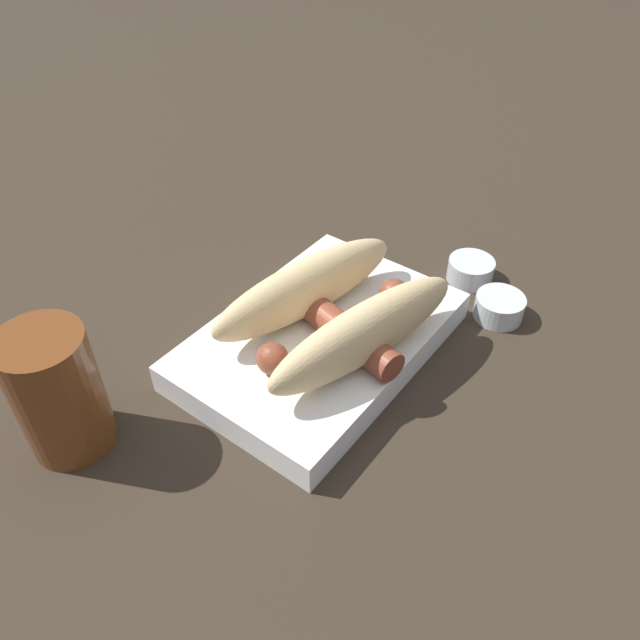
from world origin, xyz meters
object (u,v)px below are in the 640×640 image
object	(u,v)px
bread_roll	(335,309)
drink_glass	(58,393)
food_tray	(320,340)
condiment_cup_near	(499,308)
condiment_cup_far	(470,271)
sausage	(339,325)

from	to	relation	value
bread_roll	drink_glass	size ratio (longest dim) A/B	2.01
bread_roll	drink_glass	xyz separation A→B (m)	(0.20, -0.11, -0.00)
food_tray	condiment_cup_near	distance (m)	0.18
condiment_cup_far	drink_glass	size ratio (longest dim) A/B	0.44
bread_roll	condiment_cup_near	bearing A→B (deg)	145.91
food_tray	condiment_cup_near	xyz separation A→B (m)	(-0.14, 0.11, -0.00)
bread_roll	condiment_cup_near	distance (m)	0.18
food_tray	sausage	distance (m)	0.03
food_tray	drink_glass	world-z (taller)	drink_glass
drink_glass	condiment_cup_far	bearing A→B (deg)	157.71
condiment_cup_near	drink_glass	distance (m)	0.40
condiment_cup_near	condiment_cup_far	world-z (taller)	same
bread_roll	condiment_cup_near	xyz separation A→B (m)	(-0.14, 0.10, -0.05)
bread_roll	sausage	xyz separation A→B (m)	(0.00, 0.01, -0.01)
food_tray	condiment_cup_near	size ratio (longest dim) A/B	5.25
bread_roll	condiment_cup_far	xyz separation A→B (m)	(-0.18, 0.05, -0.05)
condiment_cup_near	sausage	bearing A→B (deg)	-32.17
sausage	bread_roll	bearing A→B (deg)	-104.61
bread_roll	drink_glass	world-z (taller)	drink_glass
bread_roll	condiment_cup_far	bearing A→B (deg)	165.54
food_tray	sausage	bearing A→B (deg)	94.45
sausage	drink_glass	size ratio (longest dim) A/B	1.46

